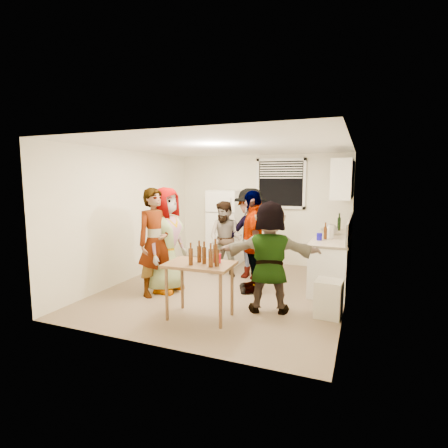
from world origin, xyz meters
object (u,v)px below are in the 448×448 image
at_px(guest_grey, 167,291).
at_px(guest_orange, 269,311).
at_px(refrigerator, 225,227).
at_px(wine_bottle, 339,230).
at_px(blue_cup, 319,240).
at_px(guest_back_right, 250,278).
at_px(guest_stripe, 157,295).
at_px(guest_back_left, 226,276).
at_px(trash_bin, 329,300).
at_px(kettle, 331,235).
at_px(red_cup, 218,263).
at_px(guest_black, 252,291).
at_px(beer_bottle_table, 215,263).
at_px(beer_bottle_counter, 325,239).
at_px(serving_table, 200,317).

bearing_deg(guest_grey, guest_orange, -91.77).
relative_size(refrigerator, wine_bottle, 6.35).
distance_m(blue_cup, guest_back_right, 1.65).
distance_m(guest_stripe, guest_back_left, 1.64).
bearing_deg(trash_bin, guest_back_right, 138.45).
bearing_deg(trash_bin, kettle, 94.86).
bearing_deg(guest_back_right, guest_stripe, -117.78).
height_order(red_cup, guest_black, red_cup).
xyz_separation_m(blue_cup, beer_bottle_table, (-1.21, -1.76, -0.11)).
height_order(refrigerator, guest_grey, refrigerator).
xyz_separation_m(red_cup, guest_orange, (0.61, 0.50, -0.79)).
xyz_separation_m(kettle, wine_bottle, (0.10, 0.66, -0.00)).
bearing_deg(beer_bottle_counter, blue_cup, -119.09).
height_order(refrigerator, guest_orange, refrigerator).
bearing_deg(guest_stripe, guest_back_right, -8.05).
bearing_deg(guest_black, guest_back_left, -155.34).
bearing_deg(guest_back_right, red_cup, -76.31).
bearing_deg(kettle, guest_black, -159.54).
height_order(beer_bottle_counter, red_cup, beer_bottle_counter).
bearing_deg(beer_bottle_counter, guest_grey, -155.63).
relative_size(kettle, wine_bottle, 1.00).
distance_m(guest_grey, guest_back_left, 1.40).
bearing_deg(guest_back_right, serving_table, -82.45).
xyz_separation_m(beer_bottle_counter, beer_bottle_table, (-1.29, -1.91, -0.11)).
relative_size(wine_bottle, guest_back_left, 0.18).
distance_m(guest_grey, guest_stripe, 0.25).
bearing_deg(guest_grey, trash_bin, -87.18).
bearing_deg(guest_back_right, guest_black, -61.09).
bearing_deg(wine_bottle, guest_grey, -138.94).
bearing_deg(guest_orange, guest_stripe, -14.71).
height_order(kettle, trash_bin, kettle).
bearing_deg(blue_cup, guest_stripe, -153.37).
distance_m(refrigerator, blue_cup, 2.61).
distance_m(kettle, guest_black, 1.89).
distance_m(trash_bin, guest_black, 1.54).
distance_m(red_cup, guest_back_right, 2.22).
bearing_deg(beer_bottle_counter, kettle, 84.70).
bearing_deg(beer_bottle_counter, guest_back_right, 173.79).
height_order(guest_grey, guest_orange, guest_grey).
bearing_deg(serving_table, guest_back_left, 102.13).
relative_size(guest_grey, guest_back_right, 1.02).
relative_size(red_cup, guest_black, 0.07).
bearing_deg(blue_cup, wine_bottle, 80.22).
relative_size(beer_bottle_counter, red_cup, 1.75).
relative_size(wine_bottle, guest_stripe, 0.15).
distance_m(blue_cup, guest_orange, 1.65).
distance_m(red_cup, guest_grey, 1.70).
bearing_deg(blue_cup, red_cup, -123.67).
height_order(beer_bottle_table, guest_back_left, beer_bottle_table).
height_order(guest_back_right, guest_orange, guest_back_right).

